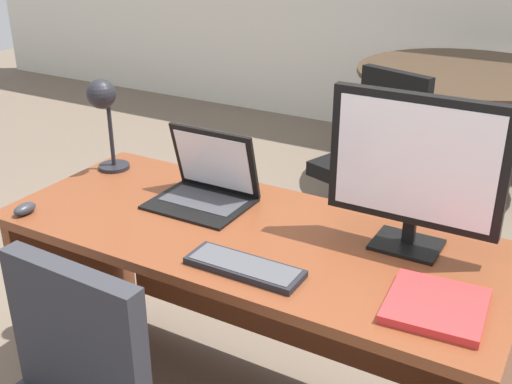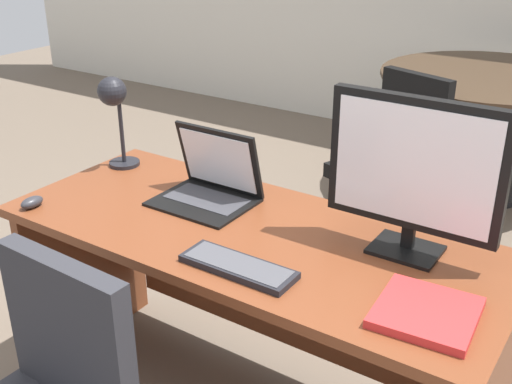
{
  "view_description": "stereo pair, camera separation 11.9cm",
  "coord_description": "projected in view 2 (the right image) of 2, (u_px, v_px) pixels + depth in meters",
  "views": [
    {
      "loc": [
        0.89,
        -1.53,
        1.68
      ],
      "look_at": [
        0.0,
        0.03,
        0.87
      ],
      "focal_mm": 44.14,
      "sensor_mm": 36.0,
      "label": 1
    },
    {
      "loc": [
        0.99,
        -1.47,
        1.68
      ],
      "look_at": [
        0.0,
        0.03,
        0.87
      ],
      "focal_mm": 44.14,
      "sensor_mm": 36.0,
      "label": 2
    }
  ],
  "objects": [
    {
      "name": "monitor",
      "position": [
        414.0,
        169.0,
        1.76
      ],
      "size": [
        0.51,
        0.16,
        0.47
      ],
      "color": "black",
      "rests_on": "desk"
    },
    {
      "name": "book",
      "position": [
        426.0,
        313.0,
        1.57
      ],
      "size": [
        0.26,
        0.26,
        0.02
      ],
      "color": "red",
      "rests_on": "desk"
    },
    {
      "name": "mouse",
      "position": [
        32.0,
        202.0,
        2.14
      ],
      "size": [
        0.05,
        0.09,
        0.04
      ],
      "color": "#2D2D33",
      "rests_on": "desk"
    },
    {
      "name": "meeting_chair_near",
      "position": [
        390.0,
        174.0,
        3.48
      ],
      "size": [
        0.58,
        0.6,
        0.88
      ],
      "color": "black",
      "rests_on": "ground"
    },
    {
      "name": "keyboard",
      "position": [
        238.0,
        266.0,
        1.77
      ],
      "size": [
        0.34,
        0.12,
        0.02
      ],
      "color": "black",
      "rests_on": "desk"
    },
    {
      "name": "desk",
      "position": [
        259.0,
        284.0,
        2.13
      ],
      "size": [
        1.64,
        0.68,
        0.75
      ],
      "color": "brown",
      "rests_on": "ground"
    },
    {
      "name": "desk_lamp",
      "position": [
        114.0,
        103.0,
        2.38
      ],
      "size": [
        0.12,
        0.14,
        0.36
      ],
      "color": "black",
      "rests_on": "desk"
    },
    {
      "name": "ground",
      "position": [
        403.0,
        244.0,
        3.45
      ],
      "size": [
        12.0,
        12.0,
        0.0
      ],
      "primitive_type": "plane",
      "color": "#6B5B4C"
    },
    {
      "name": "meeting_table",
      "position": [
        489.0,
        103.0,
        3.88
      ],
      "size": [
        1.36,
        1.36,
        0.77
      ],
      "color": "black",
      "rests_on": "ground"
    },
    {
      "name": "laptop",
      "position": [
        212.0,
        178.0,
        2.19
      ],
      "size": [
        0.33,
        0.27,
        0.25
      ],
      "color": "black",
      "rests_on": "desk"
    }
  ]
}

